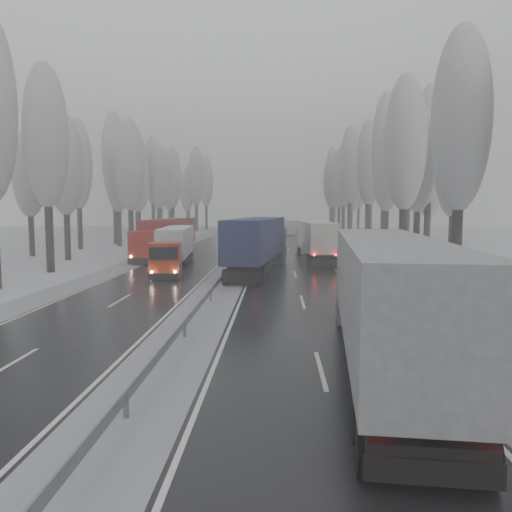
# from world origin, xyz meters

# --- Properties ---
(ground) EXTENTS (260.00, 260.00, 0.00)m
(ground) POSITION_xyz_m (0.00, 0.00, 0.00)
(ground) COLOR silver
(ground) RESTS_ON ground
(carriageway_right) EXTENTS (7.50, 200.00, 0.03)m
(carriageway_right) POSITION_xyz_m (5.25, 30.00, 0.01)
(carriageway_right) COLOR black
(carriageway_right) RESTS_ON ground
(carriageway_left) EXTENTS (7.50, 200.00, 0.03)m
(carriageway_left) POSITION_xyz_m (-5.25, 30.00, 0.01)
(carriageway_left) COLOR black
(carriageway_left) RESTS_ON ground
(median_slush) EXTENTS (3.00, 200.00, 0.04)m
(median_slush) POSITION_xyz_m (0.00, 30.00, 0.02)
(median_slush) COLOR #9FA2A7
(median_slush) RESTS_ON ground
(shoulder_right) EXTENTS (2.40, 200.00, 0.04)m
(shoulder_right) POSITION_xyz_m (10.20, 30.00, 0.02)
(shoulder_right) COLOR #9FA2A7
(shoulder_right) RESTS_ON ground
(shoulder_left) EXTENTS (2.40, 200.00, 0.04)m
(shoulder_left) POSITION_xyz_m (-10.20, 30.00, 0.02)
(shoulder_left) COLOR #9FA2A7
(shoulder_left) RESTS_ON ground
(median_guardrail) EXTENTS (0.12, 200.00, 0.76)m
(median_guardrail) POSITION_xyz_m (0.00, 29.99, 0.60)
(median_guardrail) COLOR slate
(median_guardrail) RESTS_ON ground
(tree_16) EXTENTS (3.60, 3.60, 16.53)m
(tree_16) POSITION_xyz_m (15.04, 15.67, 10.67)
(tree_16) COLOR black
(tree_16) RESTS_ON ground
(tree_18) EXTENTS (3.60, 3.60, 16.58)m
(tree_18) POSITION_xyz_m (14.51, 27.03, 10.70)
(tree_18) COLOR black
(tree_18) RESTS_ON ground
(tree_19) EXTENTS (3.60, 3.60, 14.57)m
(tree_19) POSITION_xyz_m (20.02, 31.03, 9.42)
(tree_19) COLOR black
(tree_19) RESTS_ON ground
(tree_20) EXTENTS (3.60, 3.60, 15.71)m
(tree_20) POSITION_xyz_m (17.90, 35.17, 10.14)
(tree_20) COLOR black
(tree_20) RESTS_ON ground
(tree_21) EXTENTS (3.60, 3.60, 18.62)m
(tree_21) POSITION_xyz_m (20.12, 39.17, 12.00)
(tree_21) COLOR black
(tree_21) RESTS_ON ground
(tree_22) EXTENTS (3.60, 3.60, 15.86)m
(tree_22) POSITION_xyz_m (17.02, 45.60, 10.24)
(tree_22) COLOR black
(tree_22) RESTS_ON ground
(tree_23) EXTENTS (3.60, 3.60, 13.55)m
(tree_23) POSITION_xyz_m (23.31, 49.60, 8.77)
(tree_23) COLOR black
(tree_23) RESTS_ON ground
(tree_24) EXTENTS (3.60, 3.60, 20.49)m
(tree_24) POSITION_xyz_m (17.90, 51.02, 13.19)
(tree_24) COLOR black
(tree_24) RESTS_ON ground
(tree_25) EXTENTS (3.60, 3.60, 19.44)m
(tree_25) POSITION_xyz_m (24.81, 55.02, 12.52)
(tree_25) COLOR black
(tree_25) RESTS_ON ground
(tree_26) EXTENTS (3.60, 3.60, 18.78)m
(tree_26) POSITION_xyz_m (17.56, 61.27, 12.10)
(tree_26) COLOR black
(tree_26) RESTS_ON ground
(tree_27) EXTENTS (3.60, 3.60, 17.62)m
(tree_27) POSITION_xyz_m (24.72, 65.27, 11.36)
(tree_27) COLOR black
(tree_27) RESTS_ON ground
(tree_28) EXTENTS (3.60, 3.60, 19.62)m
(tree_28) POSITION_xyz_m (16.34, 71.95, 12.64)
(tree_28) COLOR black
(tree_28) RESTS_ON ground
(tree_29) EXTENTS (3.60, 3.60, 18.11)m
(tree_29) POSITION_xyz_m (23.71, 75.95, 11.67)
(tree_29) COLOR black
(tree_29) RESTS_ON ground
(tree_30) EXTENTS (3.60, 3.60, 17.86)m
(tree_30) POSITION_xyz_m (16.56, 81.70, 11.52)
(tree_30) COLOR black
(tree_30) RESTS_ON ground
(tree_31) EXTENTS (3.60, 3.60, 18.58)m
(tree_31) POSITION_xyz_m (22.48, 85.70, 11.97)
(tree_31) COLOR black
(tree_31) RESTS_ON ground
(tree_32) EXTENTS (3.60, 3.60, 17.33)m
(tree_32) POSITION_xyz_m (16.63, 89.21, 11.18)
(tree_32) COLOR black
(tree_32) RESTS_ON ground
(tree_33) EXTENTS (3.60, 3.60, 14.33)m
(tree_33) POSITION_xyz_m (19.77, 93.21, 9.26)
(tree_33) COLOR black
(tree_33) RESTS_ON ground
(tree_34) EXTENTS (3.60, 3.60, 17.63)m
(tree_34) POSITION_xyz_m (15.73, 96.32, 11.37)
(tree_34) COLOR black
(tree_34) RESTS_ON ground
(tree_35) EXTENTS (3.60, 3.60, 18.25)m
(tree_35) POSITION_xyz_m (24.94, 100.32, 11.77)
(tree_35) COLOR black
(tree_35) RESTS_ON ground
(tree_36) EXTENTS (3.60, 3.60, 20.23)m
(tree_36) POSITION_xyz_m (17.04, 106.16, 13.02)
(tree_36) COLOR black
(tree_36) RESTS_ON ground
(tree_37) EXTENTS (3.60, 3.60, 16.37)m
(tree_37) POSITION_xyz_m (24.02, 110.16, 10.56)
(tree_37) COLOR black
(tree_37) RESTS_ON ground
(tree_38) EXTENTS (3.60, 3.60, 17.97)m
(tree_38) POSITION_xyz_m (18.73, 116.73, 11.59)
(tree_38) COLOR black
(tree_38) RESTS_ON ground
(tree_39) EXTENTS (3.60, 3.60, 16.19)m
(tree_39) POSITION_xyz_m (21.55, 120.73, 10.45)
(tree_39) COLOR black
(tree_39) RESTS_ON ground
(tree_58) EXTENTS (3.60, 3.60, 17.21)m
(tree_58) POSITION_xyz_m (-15.13, 24.57, 11.10)
(tree_58) COLOR black
(tree_58) RESTS_ON ground
(tree_60) EXTENTS (3.60, 3.60, 14.84)m
(tree_60) POSITION_xyz_m (-17.75, 34.20, 9.59)
(tree_60) COLOR black
(tree_60) RESTS_ON ground
(tree_61) EXTENTS (3.60, 3.60, 13.95)m
(tree_61) POSITION_xyz_m (-23.52, 38.20, 9.02)
(tree_61) COLOR black
(tree_61) RESTS_ON ground
(tree_62) EXTENTS (3.60, 3.60, 16.04)m
(tree_62) POSITION_xyz_m (-13.94, 43.73, 10.36)
(tree_62) COLOR black
(tree_62) RESTS_ON ground
(tree_63) EXTENTS (3.60, 3.60, 16.88)m
(tree_63) POSITION_xyz_m (-21.85, 47.73, 10.89)
(tree_63) COLOR black
(tree_63) RESTS_ON ground
(tree_64) EXTENTS (3.60, 3.60, 15.42)m
(tree_64) POSITION_xyz_m (-18.26, 52.71, 9.96)
(tree_64) COLOR black
(tree_64) RESTS_ON ground
(tree_65) EXTENTS (3.60, 3.60, 19.48)m
(tree_65) POSITION_xyz_m (-20.05, 56.71, 12.55)
(tree_65) COLOR black
(tree_65) RESTS_ON ground
(tree_66) EXTENTS (3.60, 3.60, 15.23)m
(tree_66) POSITION_xyz_m (-18.16, 62.35, 9.84)
(tree_66) COLOR black
(tree_66) RESTS_ON ground
(tree_67) EXTENTS (3.60, 3.60, 17.09)m
(tree_67) POSITION_xyz_m (-19.54, 66.35, 11.03)
(tree_67) COLOR black
(tree_67) RESTS_ON ground
(tree_68) EXTENTS (3.60, 3.60, 16.65)m
(tree_68) POSITION_xyz_m (-16.58, 69.11, 10.75)
(tree_68) COLOR black
(tree_68) RESTS_ON ground
(tree_69) EXTENTS (3.60, 3.60, 19.35)m
(tree_69) POSITION_xyz_m (-21.42, 73.11, 12.46)
(tree_69) COLOR black
(tree_69) RESTS_ON ground
(tree_70) EXTENTS (3.60, 3.60, 17.09)m
(tree_70) POSITION_xyz_m (-16.33, 79.19, 11.03)
(tree_70) COLOR black
(tree_70) RESTS_ON ground
(tree_71) EXTENTS (3.60, 3.60, 19.61)m
(tree_71) POSITION_xyz_m (-21.09, 83.19, 12.63)
(tree_71) COLOR black
(tree_71) RESTS_ON ground
(tree_72) EXTENTS (3.60, 3.60, 15.11)m
(tree_72) POSITION_xyz_m (-18.93, 88.54, 9.76)
(tree_72) COLOR black
(tree_72) RESTS_ON ground
(tree_73) EXTENTS (3.60, 3.60, 17.22)m
(tree_73) POSITION_xyz_m (-21.82, 92.54, 11.11)
(tree_73) COLOR black
(tree_73) RESTS_ON ground
(tree_74) EXTENTS (3.60, 3.60, 19.68)m
(tree_74) POSITION_xyz_m (-15.07, 99.33, 12.67)
(tree_74) COLOR black
(tree_74) RESTS_ON ground
(tree_75) EXTENTS (3.60, 3.60, 18.60)m
(tree_75) POSITION_xyz_m (-24.20, 103.33, 11.99)
(tree_75) COLOR black
(tree_75) RESTS_ON ground
(tree_76) EXTENTS (3.60, 3.60, 18.55)m
(tree_76) POSITION_xyz_m (-14.05, 108.72, 11.95)
(tree_76) COLOR black
(tree_76) RESTS_ON ground
(tree_77) EXTENTS (3.60, 3.60, 14.32)m
(tree_77) POSITION_xyz_m (-19.66, 112.72, 9.26)
(tree_77) COLOR black
(tree_77) RESTS_ON ground
(tree_78) EXTENTS (3.60, 3.60, 19.55)m
(tree_78) POSITION_xyz_m (-17.56, 115.31, 12.59)
(tree_78) COLOR black
(tree_78) RESTS_ON ground
(tree_79) EXTENTS (3.60, 3.60, 17.07)m
(tree_79) POSITION_xyz_m (-20.33, 119.31, 11.01)
(tree_79) COLOR black
(tree_79) RESTS_ON ground
(truck_grey_tarp) EXTENTS (4.24, 17.31, 4.40)m
(truck_grey_tarp) POSITION_xyz_m (7.33, 0.28, 2.57)
(truck_grey_tarp) COLOR #56565B
(truck_grey_tarp) RESTS_ON ground
(truck_blue_box) EXTENTS (4.94, 17.74, 4.51)m
(truck_blue_box) POSITION_xyz_m (2.29, 24.83, 2.63)
(truck_blue_box) COLOR #1E1E4B
(truck_blue_box) RESTS_ON ground
(truck_cream_box) EXTENTS (3.28, 15.72, 4.01)m
(truck_cream_box) POSITION_xyz_m (7.53, 34.71, 2.34)
(truck_cream_box) COLOR #B0AA9B
(truck_cream_box) RESTS_ON ground
(box_truck_distant) EXTENTS (3.22, 7.98, 2.90)m
(box_truck_distant) POSITION_xyz_m (6.67, 84.61, 1.48)
(box_truck_distant) COLOR silver
(box_truck_distant) RESTS_ON ground
(truck_red_white) EXTENTS (3.55, 14.20, 3.61)m
(truck_red_white) POSITION_xyz_m (-5.18, 27.32, 2.11)
(truck_red_white) COLOR #9F2108
(truck_red_white) RESTS_ON ground
(truck_red_red) EXTENTS (3.73, 16.29, 4.15)m
(truck_red_red) POSITION_xyz_m (-8.19, 37.28, 2.42)
(truck_red_red) COLOR #A41409
(truck_red_red) RESTS_ON ground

